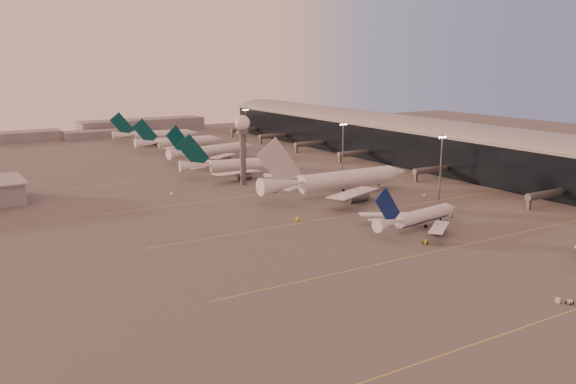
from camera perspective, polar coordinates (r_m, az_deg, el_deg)
ground at (r=163.44m, az=13.93°, el=-6.85°), size 700.00×700.00×0.00m
taxiway_markings at (r=222.37m, az=9.20°, el=-1.49°), size 180.00×185.25×0.02m
terminal at (r=311.61m, az=13.76°, el=4.27°), size 57.00×362.00×23.04m
radar_tower at (r=257.38m, az=-4.28°, el=5.27°), size 6.40×6.40×31.10m
mast_b at (r=235.67m, az=14.11°, el=2.49°), size 3.60×0.56×25.00m
mast_c at (r=273.48m, az=5.16°, el=4.16°), size 3.60×0.56×25.00m
mast_d at (r=348.40m, az=-3.97°, el=5.97°), size 3.60×0.56×25.00m
distant_horizon at (r=449.96m, az=-16.60°, el=5.69°), size 165.00×37.50×9.00m
narrowbody_mid at (r=196.73m, az=12.07°, el=-2.49°), size 40.35×31.96×15.85m
widebody_white at (r=240.58m, az=4.70°, el=0.74°), size 70.40×56.44×24.78m
greentail_a at (r=281.37m, az=-4.63°, el=2.30°), size 54.52×43.61×20.02m
greentail_b at (r=326.34m, az=-7.10°, el=3.66°), size 54.57×43.57×20.15m
greentail_c at (r=364.08m, az=-10.07°, el=4.45°), size 53.74×43.35×19.51m
greentail_d at (r=400.39m, az=-12.25°, el=5.08°), size 54.09×43.29×19.83m
gsv_truck_a at (r=149.24m, az=23.96°, el=-9.00°), size 6.04×4.44×2.32m
gsv_tug_near at (r=149.57m, az=24.87°, el=-9.34°), size 2.04×3.14×0.86m
gsv_tug_mid at (r=182.16m, az=12.72°, el=-4.61°), size 3.90×4.09×1.01m
gsv_truck_b at (r=214.36m, az=15.08°, el=-2.01°), size 5.14×2.00×2.07m
gsv_truck_c at (r=202.56m, az=0.92°, el=-2.35°), size 6.21×5.33×2.46m
gsv_catering_b at (r=242.86m, az=12.67°, el=0.05°), size 5.55×4.06×4.17m
gsv_tug_far at (r=244.45m, az=-1.31°, el=0.07°), size 4.15×4.47×1.10m
gsv_truck_d at (r=244.56m, az=-10.87°, el=-0.05°), size 2.94×4.95×1.89m
gsv_tug_hangar at (r=315.49m, az=-1.43°, el=2.88°), size 3.46×2.23×0.95m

